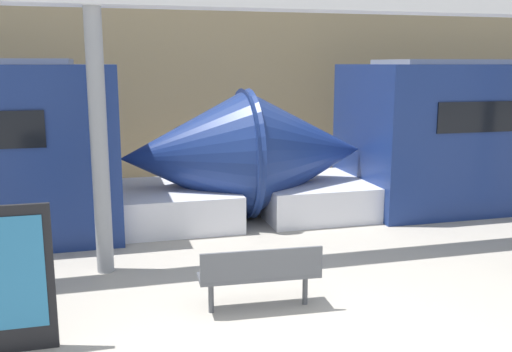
% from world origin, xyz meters
% --- Properties ---
extents(station_wall, '(56.00, 0.20, 5.00)m').
position_xyz_m(station_wall, '(0.00, 9.91, 2.50)').
color(station_wall, tan).
rests_on(station_wall, ground_plane).
extents(bench_near, '(1.57, 0.52, 0.85)m').
position_xyz_m(bench_near, '(-0.09, 1.51, 0.52)').
color(bench_near, '#4C4F54').
rests_on(bench_near, ground_plane).
extents(support_column_near, '(0.25, 0.25, 3.91)m').
position_xyz_m(support_column_near, '(-2.00, 3.48, 1.96)').
color(support_column_near, gray).
rests_on(support_column_near, ground_plane).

